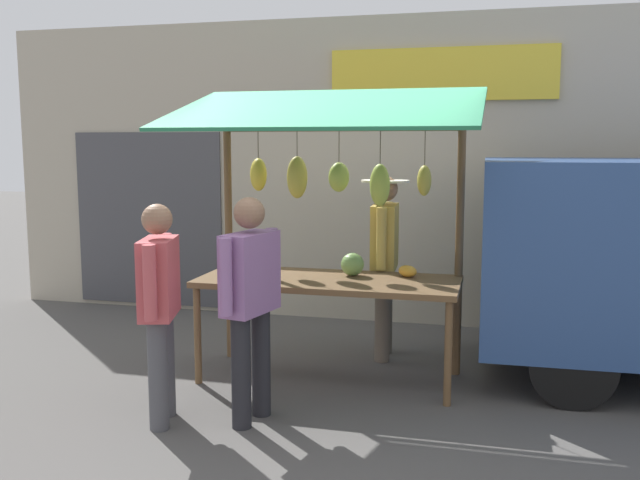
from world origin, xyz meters
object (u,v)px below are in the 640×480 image
(market_stall, at_px, (330,200))
(vendor_with_sunhat, at_px, (385,250))
(shopper_with_ponytail, at_px, (250,294))
(shopper_with_shopping_bag, at_px, (160,299))

(market_stall, xyz_separation_m, vendor_with_sunhat, (-0.36, -0.71, -0.52))
(market_stall, relative_size, vendor_with_sunhat, 1.45)
(shopper_with_ponytail, bearing_deg, shopper_with_shopping_bag, 118.23)
(vendor_with_sunhat, xyz_separation_m, shopper_with_ponytail, (0.68, 1.80, -0.07))
(market_stall, height_order, shopper_with_shopping_bag, market_stall)
(shopper_with_shopping_bag, xyz_separation_m, shopper_with_ponytail, (-0.62, -0.18, 0.03))
(vendor_with_sunhat, distance_m, shopper_with_ponytail, 1.93)
(market_stall, relative_size, shopper_with_ponytail, 1.52)
(vendor_with_sunhat, xyz_separation_m, shopper_with_shopping_bag, (1.30, 1.98, -0.11))
(market_stall, relative_size, shopper_with_shopping_bag, 1.56)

